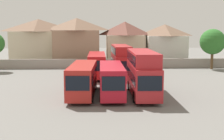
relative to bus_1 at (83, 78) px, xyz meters
name	(u,v)px	position (x,y,z in m)	size (l,w,h in m)	color
ground	(107,73)	(3.36, 17.83, -1.98)	(140.00, 140.00, 0.00)	slate
depot_boundary_wall	(106,64)	(3.36, 23.89, -1.08)	(56.00, 0.50, 1.80)	gray
bus_1	(83,78)	(0.00, 0.00, 0.00)	(3.09, 10.73, 3.47)	#AF221E
bus_2	(111,78)	(3.14, -0.31, -0.03)	(2.67, 10.22, 3.42)	red
bus_3	(142,71)	(6.56, -0.25, 0.79)	(2.84, 10.90, 4.92)	#B12127
bus_4	(97,64)	(1.57, 13.86, 0.04)	(2.70, 11.22, 3.54)	red
bus_5	(121,59)	(5.33, 13.81, 0.74)	(2.67, 10.21, 4.82)	#AE2124
house_terrace_left	(39,41)	(-10.50, 31.99, 2.81)	(11.38, 7.21, 9.40)	beige
house_terrace_centre	(77,41)	(-2.46, 30.50, 2.90)	(9.59, 8.09, 9.58)	#9E7A60
house_terrace_right	(125,43)	(7.47, 30.72, 2.55)	(7.92, 7.90, 8.87)	#C6B293
house_terrace_far_right	(165,44)	(15.95, 31.32, 2.26)	(8.54, 8.03, 8.32)	silver
tree_left_of_lot	(213,42)	(22.72, 21.89, 3.04)	(4.64, 4.64, 7.36)	brown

